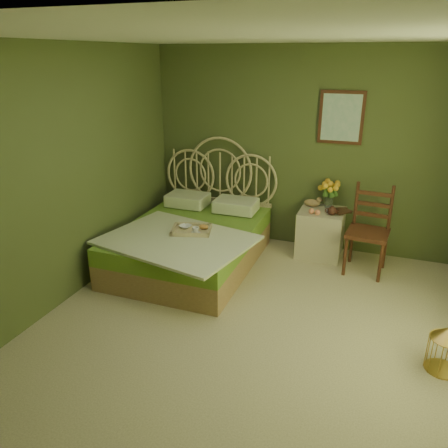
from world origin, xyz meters
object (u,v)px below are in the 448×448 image
at_px(bed, 192,239).
at_px(chair, 369,224).
at_px(nightstand, 321,228).
at_px(birdcage, 446,349).

height_order(bed, chair, bed).
relative_size(nightstand, birdcage, 2.48).
relative_size(bed, chair, 2.16).
relative_size(bed, birdcage, 5.42).
distance_m(nightstand, chair, 0.66).
bearing_deg(nightstand, birdcage, -55.62).
relative_size(nightstand, chair, 0.99).
distance_m(bed, nightstand, 1.68).
distance_m(bed, chair, 2.15).
height_order(chair, birdcage, chair).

